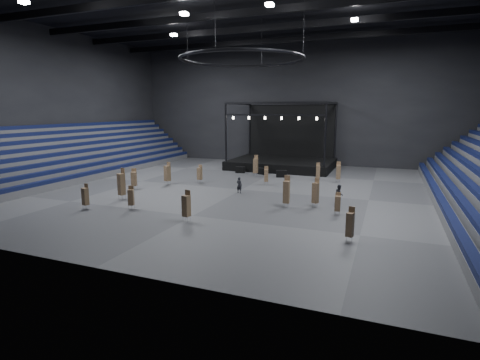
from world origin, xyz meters
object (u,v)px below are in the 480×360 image
at_px(chair_stack_2, 134,178).
at_px(chair_stack_9, 315,192).
at_px(chair_stack_6, 200,173).
at_px(crew_member, 339,194).
at_px(chair_stack_3, 167,173).
at_px(chair_stack_12, 121,184).
at_px(chair_stack_13, 266,175).
at_px(chair_stack_5, 186,205).
at_px(flight_case_left, 240,170).
at_px(chair_stack_10, 85,196).
at_px(chair_stack_11, 256,165).
at_px(chair_stack_8, 350,224).
at_px(flight_case_right, 281,174).
at_px(stage, 283,157).
at_px(chair_stack_7, 131,197).
at_px(man_center, 239,185).
at_px(chair_stack_4, 338,203).
at_px(chair_stack_14, 286,191).
at_px(chair_stack_0, 318,171).
at_px(chair_stack_1, 338,172).
at_px(flight_case_mid, 262,171).

distance_m(chair_stack_2, chair_stack_9, 18.66).
xyz_separation_m(chair_stack_6, crew_member, (15.82, -3.76, -0.26)).
relative_size(chair_stack_3, chair_stack_12, 0.86).
bearing_deg(chair_stack_13, chair_stack_3, -173.82).
bearing_deg(chair_stack_5, flight_case_left, 111.42).
distance_m(chair_stack_10, chair_stack_11, 21.52).
bearing_deg(chair_stack_2, chair_stack_8, -43.85).
bearing_deg(chair_stack_8, crew_member, 115.79).
bearing_deg(flight_case_right, stage, 103.64).
relative_size(chair_stack_2, chair_stack_12, 0.76).
height_order(flight_case_left, chair_stack_11, chair_stack_11).
distance_m(flight_case_right, chair_stack_5, 20.59).
bearing_deg(stage, chair_stack_7, -101.92).
relative_size(chair_stack_12, man_center, 1.82).
height_order(chair_stack_2, chair_stack_10, chair_stack_2).
relative_size(chair_stack_6, chair_stack_11, 0.78).
relative_size(chair_stack_2, chair_stack_3, 0.88).
relative_size(chair_stack_4, chair_stack_7, 0.92).
height_order(chair_stack_2, chair_stack_14, chair_stack_14).
distance_m(chair_stack_0, chair_stack_8, 20.76).
bearing_deg(chair_stack_14, chair_stack_9, 22.42).
distance_m(stage, chair_stack_4, 24.72).
distance_m(stage, chair_stack_14, 22.46).
bearing_deg(chair_stack_13, flight_case_left, 115.43).
bearing_deg(chair_stack_1, flight_case_right, 162.35).
relative_size(stage, flight_case_mid, 11.60).
bearing_deg(chair_stack_10, chair_stack_0, 60.66).
height_order(chair_stack_6, chair_stack_12, chair_stack_12).
relative_size(flight_case_left, chair_stack_1, 0.51).
distance_m(chair_stack_3, crew_member, 18.61).
bearing_deg(chair_stack_4, chair_stack_3, 160.38).
xyz_separation_m(chair_stack_3, chair_stack_8, (20.41, -11.24, -0.18)).
bearing_deg(crew_member, chair_stack_6, 63.16).
relative_size(chair_stack_9, chair_stack_13, 1.23).
distance_m(chair_stack_6, crew_member, 16.26).
xyz_separation_m(chair_stack_12, chair_stack_13, (10.20, 11.51, -0.41)).
height_order(chair_stack_5, chair_stack_12, chair_stack_12).
xyz_separation_m(stage, chair_stack_13, (1.56, -12.88, -0.37)).
height_order(stage, chair_stack_5, stage).
relative_size(chair_stack_3, chair_stack_4, 1.39).
bearing_deg(chair_stack_6, chair_stack_0, 33.81).
height_order(chair_stack_6, chair_stack_9, chair_stack_9).
relative_size(chair_stack_10, man_center, 1.34).
bearing_deg(flight_case_mid, chair_stack_10, -110.82).
bearing_deg(crew_member, chair_stack_5, 121.74).
bearing_deg(chair_stack_14, chair_stack_0, 87.17).
distance_m(stage, man_center, 17.89).
relative_size(flight_case_right, chair_stack_2, 0.57).
distance_m(chair_stack_0, chair_stack_1, 2.39).
bearing_deg(chair_stack_0, chair_stack_3, -164.43).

